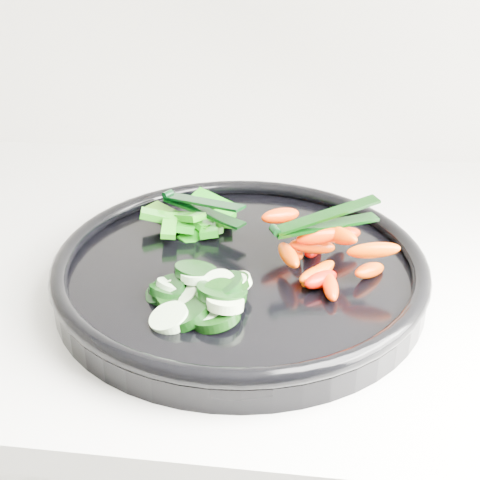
# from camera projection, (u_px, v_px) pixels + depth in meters

# --- Properties ---
(veggie_tray) EXTENTS (0.42, 0.42, 0.04)m
(veggie_tray) POSITION_uv_depth(u_px,v_px,m) (240.00, 270.00, 0.67)
(veggie_tray) COLOR black
(veggie_tray) RESTS_ON counter
(cucumber_pile) EXTENTS (0.11, 0.12, 0.04)m
(cucumber_pile) POSITION_uv_depth(u_px,v_px,m) (200.00, 295.00, 0.61)
(cucumber_pile) COLOR black
(cucumber_pile) RESTS_ON veggie_tray
(carrot_pile) EXTENTS (0.14, 0.17, 0.05)m
(carrot_pile) POSITION_uv_depth(u_px,v_px,m) (323.00, 247.00, 0.67)
(carrot_pile) COLOR #FF5600
(carrot_pile) RESTS_ON veggie_tray
(pepper_pile) EXTENTS (0.11, 0.11, 0.04)m
(pepper_pile) POSITION_uv_depth(u_px,v_px,m) (196.00, 221.00, 0.74)
(pepper_pile) COLOR #1D6309
(pepper_pile) RESTS_ON veggie_tray
(tong_carrot) EXTENTS (0.11, 0.07, 0.02)m
(tong_carrot) POSITION_uv_depth(u_px,v_px,m) (323.00, 221.00, 0.65)
(tong_carrot) COLOR black
(tong_carrot) RESTS_ON carrot_pile
(tong_pepper) EXTENTS (0.10, 0.07, 0.02)m
(tong_pepper) POSITION_uv_depth(u_px,v_px,m) (201.00, 206.00, 0.74)
(tong_pepper) COLOR black
(tong_pepper) RESTS_ON pepper_pile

